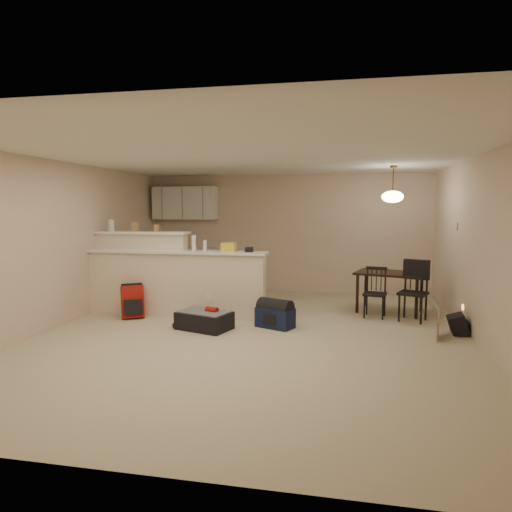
% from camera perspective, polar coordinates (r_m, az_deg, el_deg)
% --- Properties ---
extents(room, '(7.00, 7.02, 2.50)m').
position_cam_1_polar(room, '(6.34, -0.35, 1.14)').
color(room, '#C1B694').
rests_on(room, ground).
extents(breakfast_bar, '(3.08, 0.58, 1.39)m').
position_cam_1_polar(breakfast_bar, '(7.87, -11.53, -2.75)').
color(breakfast_bar, beige).
rests_on(breakfast_bar, ground).
extents(upper_cabinets, '(1.40, 0.34, 0.70)m').
position_cam_1_polar(upper_cabinets, '(10.12, -8.86, 6.55)').
color(upper_cabinets, white).
rests_on(upper_cabinets, room).
extents(kitchen_counter, '(1.80, 0.60, 0.90)m').
position_cam_1_polar(kitchen_counter, '(10.02, -7.91, -1.75)').
color(kitchen_counter, white).
rests_on(kitchen_counter, ground).
extents(thermostat, '(0.02, 0.12, 0.12)m').
position_cam_1_polar(thermostat, '(7.93, 23.78, 3.41)').
color(thermostat, beige).
rests_on(thermostat, room).
extents(jar, '(0.10, 0.10, 0.20)m').
position_cam_1_polar(jar, '(8.35, -17.64, 3.67)').
color(jar, silver).
rests_on(jar, breakfast_bar).
extents(cereal_box, '(0.10, 0.07, 0.16)m').
position_cam_1_polar(cereal_box, '(8.14, -14.89, 3.56)').
color(cereal_box, '#97744E').
rests_on(cereal_box, breakfast_bar).
extents(small_box, '(0.08, 0.06, 0.12)m').
position_cam_1_polar(small_box, '(7.98, -12.33, 3.43)').
color(small_box, '#97744E').
rests_on(small_box, breakfast_bar).
extents(bottle_a, '(0.07, 0.07, 0.26)m').
position_cam_1_polar(bottle_a, '(7.52, -7.79, 1.61)').
color(bottle_a, silver).
rests_on(bottle_a, breakfast_bar).
extents(bottle_b, '(0.06, 0.06, 0.18)m').
position_cam_1_polar(bottle_b, '(7.46, -6.40, 1.29)').
color(bottle_b, silver).
rests_on(bottle_b, breakfast_bar).
extents(bag_lump, '(0.22, 0.18, 0.14)m').
position_cam_1_polar(bag_lump, '(7.35, -3.45, 1.09)').
color(bag_lump, '#97744E').
rests_on(bag_lump, breakfast_bar).
extents(pouch, '(0.12, 0.10, 0.08)m').
position_cam_1_polar(pouch, '(7.28, -0.87, 0.81)').
color(pouch, '#97744E').
rests_on(pouch, breakfast_bar).
extents(dining_table, '(1.28, 1.02, 0.70)m').
position_cam_1_polar(dining_table, '(8.15, 16.41, -2.54)').
color(dining_table, black).
rests_on(dining_table, ground).
extents(pendant_lamp, '(0.36, 0.36, 0.62)m').
position_cam_1_polar(pendant_lamp, '(8.07, 16.70, 7.18)').
color(pendant_lamp, brown).
rests_on(pendant_lamp, room).
extents(dining_chair_near, '(0.41, 0.40, 0.82)m').
position_cam_1_polar(dining_chair_near, '(7.74, 14.64, -4.45)').
color(dining_chair_near, black).
rests_on(dining_chair_near, ground).
extents(dining_chair_far, '(0.53, 0.52, 0.95)m').
position_cam_1_polar(dining_chair_far, '(7.65, 19.05, -4.23)').
color(dining_chair_far, black).
rests_on(dining_chair_far, ground).
extents(suitcase, '(0.87, 0.70, 0.26)m').
position_cam_1_polar(suitcase, '(6.87, -6.47, -8.02)').
color(suitcase, black).
rests_on(suitcase, ground).
extents(red_backpack, '(0.42, 0.37, 0.53)m').
position_cam_1_polar(red_backpack, '(7.76, -15.18, -5.54)').
color(red_backpack, maroon).
rests_on(red_backpack, ground).
extents(navy_duffel, '(0.62, 0.49, 0.30)m').
position_cam_1_polar(navy_duffel, '(6.92, 2.40, -7.71)').
color(navy_duffel, '#131C3D').
rests_on(navy_duffel, ground).
extents(black_daypack, '(0.24, 0.33, 0.27)m').
position_cam_1_polar(black_daypack, '(7.16, 23.90, -7.85)').
color(black_daypack, black).
rests_on(black_daypack, ground).
extents(cardboard_sheet, '(0.11, 0.42, 0.32)m').
position_cam_1_polar(cardboard_sheet, '(6.80, 21.82, -8.28)').
color(cardboard_sheet, '#97744E').
rests_on(cardboard_sheet, ground).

